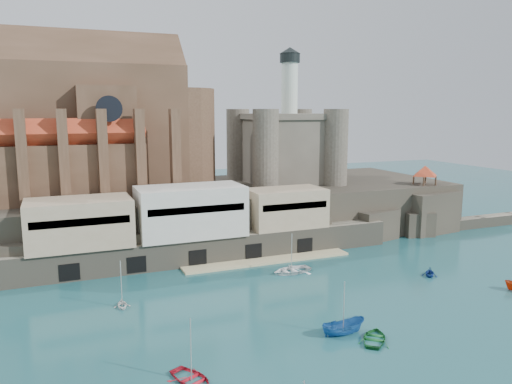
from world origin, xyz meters
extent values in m
plane|color=#184B50|center=(0.00, 0.00, 0.00)|extent=(300.00, 300.00, 0.00)
cube|color=black|center=(0.00, 40.00, 5.00)|extent=(100.00, 34.00, 10.00)
cube|color=black|center=(-38.00, 23.50, 3.00)|extent=(9.00, 5.00, 6.00)
cube|color=black|center=(-22.00, 23.50, 3.00)|extent=(9.00, 5.00, 6.00)
cube|color=black|center=(-5.00, 23.50, 3.00)|extent=(9.00, 5.00, 6.00)
cube|color=black|center=(12.00, 23.50, 3.00)|extent=(9.00, 5.00, 6.00)
cube|color=black|center=(28.00, 23.50, 3.00)|extent=(9.00, 5.00, 6.00)
cube|color=#6F6959|center=(-8.00, 22.50, 2.25)|extent=(70.00, 6.00, 4.50)
cube|color=tan|center=(2.00, 18.00, 0.15)|extent=(30.00, 4.00, 0.40)
cube|color=black|center=(-30.00, 19.60, 1.60)|extent=(3.00, 0.40, 2.60)
cube|color=black|center=(-20.00, 19.60, 1.60)|extent=(3.00, 0.40, 2.60)
cube|color=black|center=(-10.00, 19.60, 1.60)|extent=(3.00, 0.40, 2.60)
cube|color=black|center=(0.00, 19.60, 1.60)|extent=(3.00, 0.40, 2.60)
cube|color=black|center=(10.00, 19.60, 1.60)|extent=(3.00, 0.40, 2.60)
cube|color=tan|center=(-28.00, 23.50, 8.25)|extent=(16.00, 9.00, 7.50)
cube|color=beige|center=(-10.00, 23.50, 8.75)|extent=(18.00, 9.00, 8.50)
cube|color=tan|center=(8.00, 23.50, 8.00)|extent=(14.00, 8.00, 7.00)
cube|color=#463020|center=(-26.00, 42.00, 22.00)|extent=(38.00, 14.00, 24.00)
cube|color=#463020|center=(-26.00, 42.00, 34.00)|extent=(38.00, 13.01, 13.01)
cylinder|color=#463020|center=(-7.00, 42.00, 20.00)|extent=(14.00, 14.00, 20.00)
cube|color=#463020|center=(-22.00, 42.00, 20.00)|extent=(10.00, 20.00, 20.00)
cube|color=#463020|center=(-30.00, 32.50, 15.00)|extent=(28.00, 5.00, 10.00)
cube|color=#463020|center=(-30.00, 51.50, 15.00)|extent=(28.00, 5.00, 10.00)
cube|color=#A9351D|center=(-30.00, 32.50, 21.60)|extent=(28.00, 5.66, 5.66)
cube|color=#A9351D|center=(-30.00, 51.50, 21.60)|extent=(28.00, 5.66, 5.66)
cylinder|color=black|center=(-22.00, 29.95, 26.00)|extent=(4.40, 0.30, 4.40)
cube|color=#463020|center=(-35.80, 29.50, 18.00)|extent=(1.60, 2.20, 16.00)
cube|color=#463020|center=(-29.60, 29.50, 18.00)|extent=(1.60, 2.20, 16.00)
cube|color=#463020|center=(-23.40, 29.50, 18.00)|extent=(1.60, 2.20, 16.00)
cube|color=#463020|center=(-17.20, 29.50, 18.00)|extent=(1.60, 2.20, 16.00)
cube|color=#463020|center=(-11.00, 29.50, 18.00)|extent=(1.60, 2.20, 16.00)
cube|color=#4B453B|center=(16.00, 41.00, 17.00)|extent=(16.00, 16.00, 14.00)
cube|color=#4B453B|center=(16.00, 41.00, 24.40)|extent=(17.00, 17.00, 1.20)
cylinder|color=#4B453B|center=(8.00, 33.00, 18.00)|extent=(5.20, 5.20, 16.00)
cylinder|color=#4B453B|center=(24.00, 33.00, 18.00)|extent=(5.20, 5.20, 16.00)
cylinder|color=#4B453B|center=(8.00, 49.00, 18.00)|extent=(5.20, 5.20, 16.00)
cylinder|color=#4B453B|center=(24.00, 49.00, 18.00)|extent=(5.20, 5.20, 16.00)
cylinder|color=silver|center=(18.00, 43.00, 30.00)|extent=(3.60, 3.60, 12.00)
cylinder|color=black|center=(18.00, 43.00, 37.00)|extent=(4.40, 4.40, 2.00)
cone|color=black|center=(18.00, 43.00, 38.60)|extent=(4.60, 4.60, 1.40)
cube|color=black|center=(42.00, 26.00, 4.35)|extent=(12.00, 10.00, 8.70)
cube|color=black|center=(38.00, 23.00, 2.50)|extent=(6.00, 5.00, 5.00)
cube|color=black|center=(47.00, 28.00, 3.00)|extent=(5.00, 4.00, 6.00)
cube|color=#463020|center=(42.00, 26.00, 8.85)|extent=(4.20, 4.20, 0.30)
cylinder|color=#463020|center=(40.40, 24.40, 10.30)|extent=(0.36, 0.36, 3.20)
cylinder|color=#463020|center=(43.60, 24.40, 10.30)|extent=(0.36, 0.36, 3.20)
cylinder|color=#463020|center=(40.40, 27.60, 10.30)|extent=(0.36, 0.36, 3.20)
cylinder|color=#463020|center=(43.60, 27.60, 10.30)|extent=(0.36, 0.36, 3.20)
pyramid|color=#A9351D|center=(42.00, 26.00, 13.00)|extent=(6.40, 6.40, 2.20)
cube|color=#6F6959|center=(66.00, 24.00, 0.00)|extent=(40.00, 3.00, 2.40)
imported|color=red|center=(-20.13, -14.56, 0.00)|extent=(3.85, 2.53, 5.23)
imported|color=#1E579B|center=(-1.13, -11.34, 0.00)|extent=(2.17, 2.12, 5.51)
imported|color=#18682C|center=(1.42, -13.97, 0.00)|extent=(3.56, 3.32, 5.28)
imported|color=white|center=(-23.94, 6.59, 0.00)|extent=(2.63, 1.66, 2.98)
imported|color=white|center=(3.19, 11.09, 0.00)|extent=(1.88, 4.85, 6.62)
imported|color=navy|center=(22.60, 1.35, 0.00)|extent=(3.23, 3.13, 3.24)
camera|label=1|loc=(-31.11, -58.08, 25.84)|focal=35.00mm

